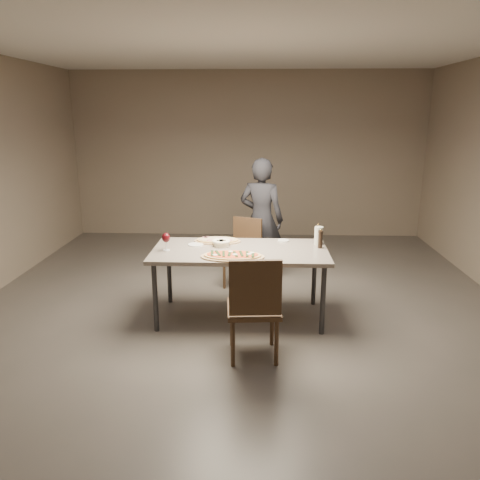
{
  "coord_description": "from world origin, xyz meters",
  "views": [
    {
      "loc": [
        0.18,
        -4.62,
        2.11
      ],
      "look_at": [
        0.0,
        0.0,
        0.85
      ],
      "focal_mm": 35.0,
      "sensor_mm": 36.0,
      "label": 1
    }
  ],
  "objects_px": {
    "dining_table": "(240,255)",
    "carafe": "(319,236)",
    "bread_basket": "(221,242)",
    "pepper_mill_left": "(320,239)",
    "zucchini_pizza": "(233,256)",
    "chair_far": "(244,248)",
    "ham_pizza": "(217,240)",
    "chair_near": "(254,303)",
    "diner": "(261,219)"
  },
  "relations": [
    {
      "from": "chair_near",
      "to": "pepper_mill_left",
      "type": "bearing_deg",
      "value": 51.5
    },
    {
      "from": "zucchini_pizza",
      "to": "bread_basket",
      "type": "height_order",
      "value": "bread_basket"
    },
    {
      "from": "zucchini_pizza",
      "to": "ham_pizza",
      "type": "distance_m",
      "value": 0.59
    },
    {
      "from": "bread_basket",
      "to": "pepper_mill_left",
      "type": "xyz_separation_m",
      "value": [
        1.03,
        -0.03,
        0.06
      ]
    },
    {
      "from": "carafe",
      "to": "chair_near",
      "type": "xyz_separation_m",
      "value": [
        -0.67,
        -1.14,
        -0.31
      ]
    },
    {
      "from": "carafe",
      "to": "chair_far",
      "type": "bearing_deg",
      "value": 137.06
    },
    {
      "from": "zucchini_pizza",
      "to": "chair_far",
      "type": "relative_size",
      "value": 0.74
    },
    {
      "from": "zucchini_pizza",
      "to": "chair_far",
      "type": "height_order",
      "value": "chair_far"
    },
    {
      "from": "zucchini_pizza",
      "to": "diner",
      "type": "bearing_deg",
      "value": 84.41
    },
    {
      "from": "bread_basket",
      "to": "chair_far",
      "type": "relative_size",
      "value": 0.23
    },
    {
      "from": "zucchini_pizza",
      "to": "bread_basket",
      "type": "distance_m",
      "value": 0.42
    },
    {
      "from": "zucchini_pizza",
      "to": "carafe",
      "type": "height_order",
      "value": "carafe"
    },
    {
      "from": "ham_pizza",
      "to": "bread_basket",
      "type": "distance_m",
      "value": 0.18
    },
    {
      "from": "bread_basket",
      "to": "carafe",
      "type": "relative_size",
      "value": 1.0
    },
    {
      "from": "carafe",
      "to": "chair_far",
      "type": "relative_size",
      "value": 0.23
    },
    {
      "from": "chair_far",
      "to": "ham_pizza",
      "type": "bearing_deg",
      "value": 90.59
    },
    {
      "from": "bread_basket",
      "to": "pepper_mill_left",
      "type": "bearing_deg",
      "value": -1.57
    },
    {
      "from": "ham_pizza",
      "to": "carafe",
      "type": "bearing_deg",
      "value": 1.61
    },
    {
      "from": "ham_pizza",
      "to": "chair_near",
      "type": "bearing_deg",
      "value": -66.33
    },
    {
      "from": "pepper_mill_left",
      "to": "chair_near",
      "type": "distance_m",
      "value": 1.24
    },
    {
      "from": "diner",
      "to": "dining_table",
      "type": "bearing_deg",
      "value": 96.83
    },
    {
      "from": "zucchini_pizza",
      "to": "carafe",
      "type": "relative_size",
      "value": 3.23
    },
    {
      "from": "dining_table",
      "to": "chair_far",
      "type": "height_order",
      "value": "chair_far"
    },
    {
      "from": "chair_far",
      "to": "diner",
      "type": "height_order",
      "value": "diner"
    },
    {
      "from": "bread_basket",
      "to": "chair_near",
      "type": "xyz_separation_m",
      "value": [
        0.36,
        -1.02,
        -0.25
      ]
    },
    {
      "from": "ham_pizza",
      "to": "chair_near",
      "type": "xyz_separation_m",
      "value": [
        0.42,
        -1.19,
        -0.23
      ]
    },
    {
      "from": "zucchini_pizza",
      "to": "pepper_mill_left",
      "type": "relative_size",
      "value": 3.04
    },
    {
      "from": "dining_table",
      "to": "carafe",
      "type": "distance_m",
      "value": 0.87
    },
    {
      "from": "ham_pizza",
      "to": "chair_far",
      "type": "xyz_separation_m",
      "value": [
        0.27,
        0.71,
        -0.29
      ]
    },
    {
      "from": "dining_table",
      "to": "carafe",
      "type": "xyz_separation_m",
      "value": [
        0.83,
        0.23,
        0.15
      ]
    },
    {
      "from": "carafe",
      "to": "pepper_mill_left",
      "type": "bearing_deg",
      "value": -90.0
    },
    {
      "from": "pepper_mill_left",
      "to": "chair_near",
      "type": "xyz_separation_m",
      "value": [
        -0.67,
        -0.99,
        -0.31
      ]
    },
    {
      "from": "zucchini_pizza",
      "to": "chair_far",
      "type": "xyz_separation_m",
      "value": [
        0.08,
        1.27,
        -0.29
      ]
    },
    {
      "from": "pepper_mill_left",
      "to": "diner",
      "type": "bearing_deg",
      "value": 117.44
    },
    {
      "from": "carafe",
      "to": "chair_near",
      "type": "bearing_deg",
      "value": -120.61
    },
    {
      "from": "dining_table",
      "to": "chair_far",
      "type": "bearing_deg",
      "value": 89.18
    },
    {
      "from": "chair_near",
      "to": "diner",
      "type": "distance_m",
      "value": 2.17
    },
    {
      "from": "dining_table",
      "to": "pepper_mill_left",
      "type": "distance_m",
      "value": 0.85
    },
    {
      "from": "carafe",
      "to": "chair_near",
      "type": "relative_size",
      "value": 0.2
    },
    {
      "from": "zucchini_pizza",
      "to": "pepper_mill_left",
      "type": "distance_m",
      "value": 0.97
    },
    {
      "from": "chair_near",
      "to": "diner",
      "type": "height_order",
      "value": "diner"
    },
    {
      "from": "carafe",
      "to": "diner",
      "type": "distance_m",
      "value": 1.19
    },
    {
      "from": "zucchini_pizza",
      "to": "chair_far",
      "type": "distance_m",
      "value": 1.3
    },
    {
      "from": "ham_pizza",
      "to": "diner",
      "type": "relative_size",
      "value": 0.32
    },
    {
      "from": "zucchini_pizza",
      "to": "pepper_mill_left",
      "type": "height_order",
      "value": "pepper_mill_left"
    },
    {
      "from": "zucchini_pizza",
      "to": "ham_pizza",
      "type": "height_order",
      "value": "zucchini_pizza"
    },
    {
      "from": "pepper_mill_left",
      "to": "diner",
      "type": "xyz_separation_m",
      "value": [
        -0.6,
        1.16,
        -0.06
      ]
    },
    {
      "from": "diner",
      "to": "carafe",
      "type": "bearing_deg",
      "value": 137.72
    },
    {
      "from": "dining_table",
      "to": "chair_near",
      "type": "height_order",
      "value": "chair_near"
    },
    {
      "from": "zucchini_pizza",
      "to": "bread_basket",
      "type": "relative_size",
      "value": 3.24
    }
  ]
}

